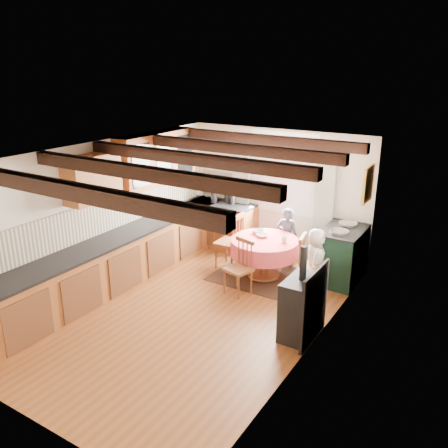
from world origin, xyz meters
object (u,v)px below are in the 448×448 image
Objects in this scene: chair_near at (238,267)px; child_right at (316,259)px; dining_table at (264,258)px; chair_left at (229,241)px; child_far at (287,237)px; aga_range at (341,254)px; chair_right at (312,265)px; cast_iron_stove at (302,292)px; cup at (284,240)px.

child_right is at bearing 53.61° from chair_near.
dining_table is 1.13× the size of chair_left.
aga_range is at bearing 172.70° from child_far.
cast_iron_stove is (0.36, -1.29, 0.18)m from chair_right.
dining_table is at bearing -152.36° from aga_range.
child_far is 1.00m from child_right.
chair_right is at bearing 47.82° from chair_near.
chair_left reaches higher than chair_right.
aga_range is (0.25, 0.70, -0.01)m from chair_right.
cast_iron_stove is 1.71m from cup.
chair_near is at bearing 154.39° from cast_iron_stove.
chair_near reaches higher than cup.
child_far reaches higher than child_right.
chair_left is (-0.74, 0.05, 0.16)m from dining_table.
chair_near is 1.18m from chair_right.
cup is (0.43, 0.79, 0.30)m from chair_near.
child_right reaches higher than chair_left.
chair_right is (0.98, 0.65, 0.03)m from chair_near.
chair_left is at bearing 144.17° from cast_iron_stove.
chair_near is 0.94× the size of chair_right.
child_far is at bearing 35.55° from chair_right.
chair_near is 0.69× the size of cast_iron_stove.
dining_table is 1.14× the size of aga_range.
aga_range is 2.01m from cast_iron_stove.
chair_near is at bearing 113.40° from chair_right.
child_far reaches higher than cup.
cast_iron_stove is at bearing -174.41° from chair_right.
child_far reaches higher than chair_near.
dining_table is 1.29× the size of chair_near.
chair_right is 0.73× the size of cast_iron_stove.
chair_left is at bearing 176.21° from dining_table.
cast_iron_stove is at bearing 115.39° from child_far.
cup is at bearing 76.18° from chair_near.
aga_range is at bearing 93.16° from cast_iron_stove.
cast_iron_stove reaches higher than aga_range.
child_far is at bearing 80.41° from dining_table.
child_far is (-0.78, 0.77, 0.07)m from chair_right.
child_far reaches higher than chair_right.
child_right reaches higher than chair_near.
child_far reaches higher than dining_table.
aga_range is at bearing -32.55° from child_right.
child_far is (0.11, 0.67, 0.20)m from dining_table.
child_right is at bearing 90.50° from chair_left.
chair_right reaches higher than aga_range.
child_right is (0.90, 0.06, 0.17)m from dining_table.
child_far is (-1.04, 0.06, 0.08)m from aga_range.
chair_right is 0.87× the size of child_far.
child_far is 0.69m from cup.
chair_near is 1.83m from aga_range.
chair_left is 0.93× the size of child_far.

